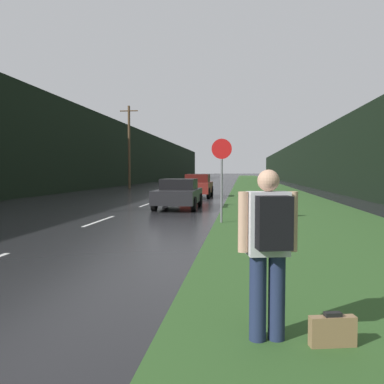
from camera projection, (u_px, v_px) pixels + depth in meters
The scene contains 12 objects.
grass_verge at pixel (263, 188), 39.78m from camera, with size 6.00×240.00×0.02m, color #2D5123.
lane_stripe_c at pixel (100, 221), 13.87m from camera, with size 0.12×3.00×0.01m, color silver.
lane_stripe_d at pixel (147, 204), 20.81m from camera, with size 0.12×3.00×0.01m, color silver.
lane_stripe_e at pixel (170, 196), 27.75m from camera, with size 0.12×3.00×0.01m, color silver.
treeline_far_side at pixel (125, 156), 51.54m from camera, with size 2.00×140.00×7.37m, color black.
treeline_near_side at pixel (309, 162), 48.82m from camera, with size 2.00×140.00×5.60m, color black.
utility_pole_far at pixel (129, 146), 40.27m from camera, with size 1.80×0.24×8.16m.
stop_sign at pixel (222, 172), 13.24m from camera, with size 0.66×0.07×2.76m.
hitchhiker_with_backpack at pixel (269, 244), 3.97m from camera, with size 0.59×0.47×1.72m.
suitcase at pixel (332, 332), 3.89m from camera, with size 0.46×0.20×0.35m.
car_passing_near at pixel (179, 194), 18.48m from camera, with size 1.90×4.07×1.35m.
car_passing_far at pixel (198, 186), 26.48m from camera, with size 1.85×4.14×1.51m.
Camera 1 is at (4.81, -0.29, 1.70)m, focal length 38.00 mm.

